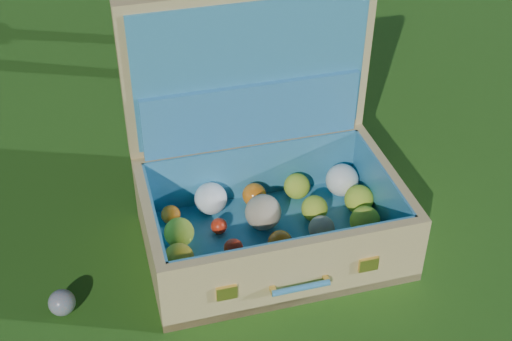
{
  "coord_description": "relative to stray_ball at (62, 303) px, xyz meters",
  "views": [
    {
      "loc": [
        -0.62,
        -1.08,
        1.22
      ],
      "look_at": [
        0.05,
        0.13,
        0.18
      ],
      "focal_mm": 50.0,
      "sensor_mm": 36.0,
      "label": 1
    }
  ],
  "objects": [
    {
      "name": "suitcase",
      "position": [
        0.54,
        0.03,
        0.14
      ],
      "size": [
        0.7,
        0.58,
        0.6
      ],
      "rotation": [
        0.0,
        0.0,
        -0.24
      ],
      "color": "tan",
      "rests_on": "ground"
    },
    {
      "name": "stray_ball",
      "position": [
        0.0,
        0.0,
        0.0
      ],
      "size": [
        0.06,
        0.06,
        0.06
      ],
      "primitive_type": "sphere",
      "color": "teal",
      "rests_on": "ground"
    },
    {
      "name": "ground",
      "position": [
        0.47,
        -0.09,
        -0.03
      ],
      "size": [
        60.0,
        60.0,
        0.0
      ],
      "primitive_type": "plane",
      "color": "#215114",
      "rests_on": "ground"
    }
  ]
}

